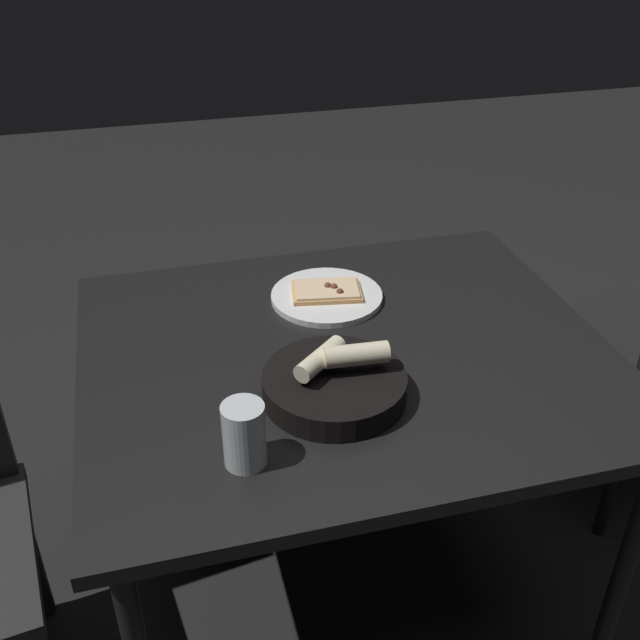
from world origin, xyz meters
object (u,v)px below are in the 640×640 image
object	(u,v)px
dining_table	(346,373)
pizza_plate	(327,295)
bread_basket	(335,384)
beer_glass	(244,437)

from	to	relation	value
dining_table	pizza_plate	bearing A→B (deg)	175.99
pizza_plate	bread_basket	size ratio (longest dim) A/B	0.94
dining_table	pizza_plate	size ratio (longest dim) A/B	4.22
pizza_plate	bread_basket	bearing A→B (deg)	-12.85
bread_basket	beer_glass	size ratio (longest dim) A/B	2.32
dining_table	bread_basket	size ratio (longest dim) A/B	3.98
bread_basket	beer_glass	world-z (taller)	beer_glass
pizza_plate	beer_glass	bearing A→B (deg)	-29.28
dining_table	beer_glass	xyz separation A→B (m)	(0.28, -0.26, 0.11)
pizza_plate	beer_glass	distance (m)	0.56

